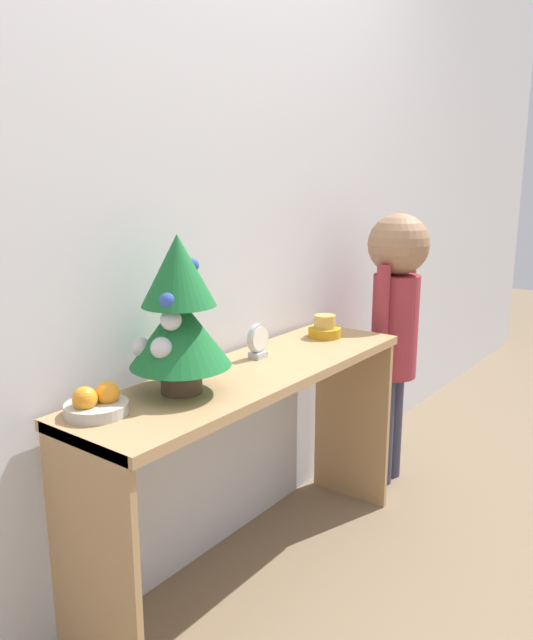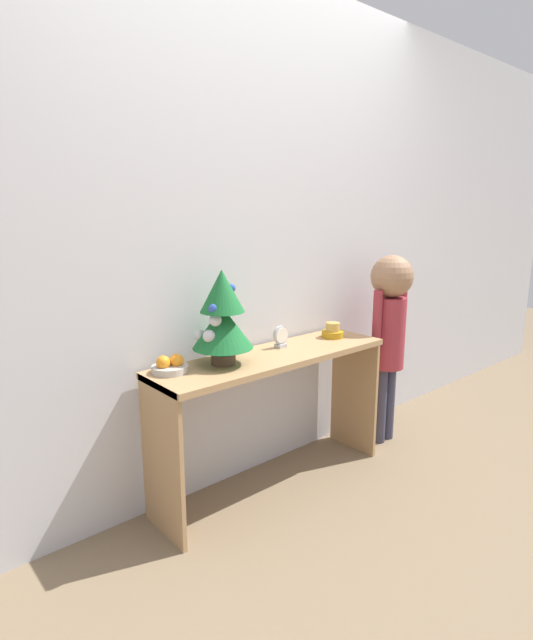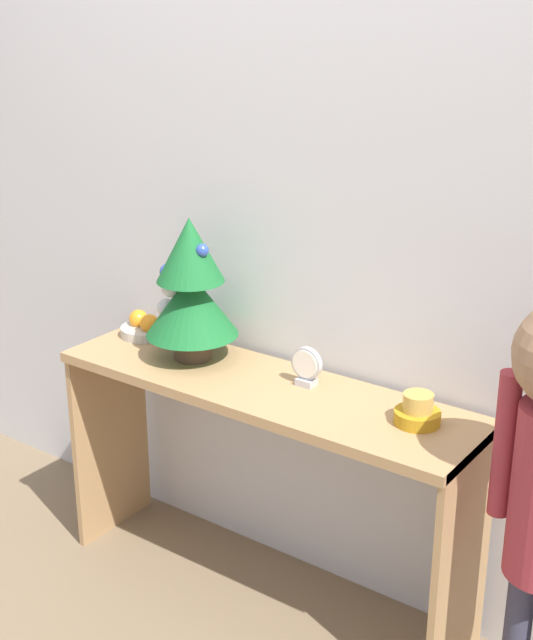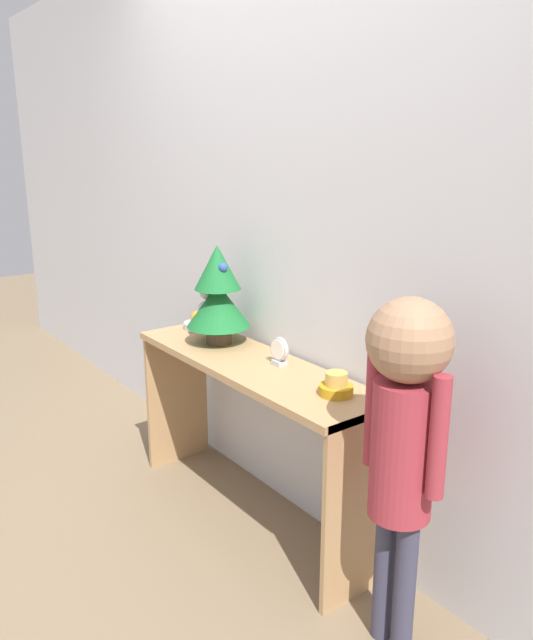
# 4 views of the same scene
# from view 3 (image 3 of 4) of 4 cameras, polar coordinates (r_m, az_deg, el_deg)

# --- Properties ---
(ground_plane) EXTENTS (12.00, 12.00, 0.00)m
(ground_plane) POSITION_cam_3_polar(r_m,az_deg,el_deg) (2.77, -2.51, -18.68)
(ground_plane) COLOR #7A664C
(back_wall) EXTENTS (7.00, 0.05, 2.50)m
(back_wall) POSITION_cam_3_polar(r_m,az_deg,el_deg) (2.53, 2.75, 9.04)
(back_wall) COLOR silver
(back_wall) RESTS_ON ground_plane
(console_table) EXTENTS (1.28, 0.36, 0.70)m
(console_table) POSITION_cam_3_polar(r_m,az_deg,el_deg) (2.59, -0.24, -7.11)
(console_table) COLOR tan
(console_table) RESTS_ON ground_plane
(mini_tree) EXTENTS (0.28, 0.28, 0.43)m
(mini_tree) POSITION_cam_3_polar(r_m,az_deg,el_deg) (2.63, -4.89, 2.09)
(mini_tree) COLOR #4C3828
(mini_tree) RESTS_ON console_table
(fruit_bowl) EXTENTS (0.16, 0.16, 0.08)m
(fruit_bowl) POSITION_cam_3_polar(r_m,az_deg,el_deg) (2.89, -7.79, -0.47)
(fruit_bowl) COLOR #B7B2A8
(fruit_bowl) RESTS_ON console_table
(singing_bowl) EXTENTS (0.12, 0.12, 0.08)m
(singing_bowl) POSITION_cam_3_polar(r_m,az_deg,el_deg) (2.32, 9.64, -5.81)
(singing_bowl) COLOR #B78419
(singing_bowl) RESTS_ON console_table
(desk_clock) EXTENTS (0.09, 0.04, 0.11)m
(desk_clock) POSITION_cam_3_polar(r_m,az_deg,el_deg) (2.49, 2.57, -3.02)
(desk_clock) COLOR #B2B2B7
(desk_clock) RESTS_ON console_table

